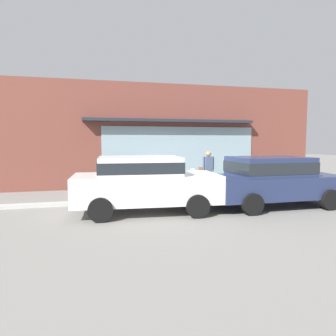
{
  "coord_description": "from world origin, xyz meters",
  "views": [
    {
      "loc": [
        -3.55,
        -10.35,
        2.04
      ],
      "look_at": [
        -0.59,
        1.2,
        0.99
      ],
      "focal_mm": 33.28,
      "sensor_mm": 36.0,
      "label": 1
    }
  ],
  "objects_px": {
    "potted_plant_window_center": "(169,182)",
    "potted_plant_by_entrance": "(226,178)",
    "pedestrian_with_handbag": "(208,168)",
    "fire_hydrant": "(193,180)",
    "parked_car_white": "(144,181)",
    "potted_plant_window_right": "(260,170)",
    "potted_plant_window_left": "(126,179)",
    "parked_car_navy": "(272,178)",
    "potted_plant_corner_tall": "(103,174)"
  },
  "relations": [
    {
      "from": "potted_plant_window_center",
      "to": "potted_plant_by_entrance",
      "type": "distance_m",
      "value": 2.73
    },
    {
      "from": "pedestrian_with_handbag",
      "to": "fire_hydrant",
      "type": "bearing_deg",
      "value": 14.01
    },
    {
      "from": "parked_car_white",
      "to": "potted_plant_window_right",
      "type": "height_order",
      "value": "parked_car_white"
    },
    {
      "from": "fire_hydrant",
      "to": "potted_plant_window_left",
      "type": "relative_size",
      "value": 1.17
    },
    {
      "from": "potted_plant_window_left",
      "to": "pedestrian_with_handbag",
      "type": "bearing_deg",
      "value": -17.1
    },
    {
      "from": "pedestrian_with_handbag",
      "to": "potted_plant_by_entrance",
      "type": "xyz_separation_m",
      "value": [
        1.44,
        1.31,
        -0.62
      ]
    },
    {
      "from": "potted_plant_window_center",
      "to": "parked_car_white",
      "type": "bearing_deg",
      "value": -113.35
    },
    {
      "from": "pedestrian_with_handbag",
      "to": "parked_car_navy",
      "type": "relative_size",
      "value": 0.39
    },
    {
      "from": "potted_plant_by_entrance",
      "to": "pedestrian_with_handbag",
      "type": "bearing_deg",
      "value": -137.74
    },
    {
      "from": "parked_car_white",
      "to": "potted_plant_by_entrance",
      "type": "relative_size",
      "value": 6.91
    },
    {
      "from": "fire_hydrant",
      "to": "parked_car_white",
      "type": "bearing_deg",
      "value": -130.36
    },
    {
      "from": "parked_car_white",
      "to": "potted_plant_corner_tall",
      "type": "distance_m",
      "value": 4.26
    },
    {
      "from": "pedestrian_with_handbag",
      "to": "potted_plant_window_center",
      "type": "bearing_deg",
      "value": -49.99
    },
    {
      "from": "fire_hydrant",
      "to": "parked_car_navy",
      "type": "bearing_deg",
      "value": -62.93
    },
    {
      "from": "potted_plant_corner_tall",
      "to": "potted_plant_by_entrance",
      "type": "xyz_separation_m",
      "value": [
        5.57,
        0.3,
        -0.36
      ]
    },
    {
      "from": "potted_plant_window_right",
      "to": "potted_plant_by_entrance",
      "type": "distance_m",
      "value": 1.58
    },
    {
      "from": "fire_hydrant",
      "to": "potted_plant_window_left",
      "type": "xyz_separation_m",
      "value": [
        -2.47,
        1.25,
        -0.01
      ]
    },
    {
      "from": "pedestrian_with_handbag",
      "to": "parked_car_white",
      "type": "relative_size",
      "value": 0.39
    },
    {
      "from": "pedestrian_with_handbag",
      "to": "parked_car_white",
      "type": "distance_m",
      "value": 4.46
    },
    {
      "from": "pedestrian_with_handbag",
      "to": "potted_plant_window_left",
      "type": "distance_m",
      "value": 3.38
    },
    {
      "from": "potted_plant_window_center",
      "to": "potted_plant_window_right",
      "type": "bearing_deg",
      "value": -5.31
    },
    {
      "from": "parked_car_navy",
      "to": "potted_plant_window_right",
      "type": "xyz_separation_m",
      "value": [
        2.09,
        4.16,
        -0.19
      ]
    },
    {
      "from": "potted_plant_window_right",
      "to": "parked_car_white",
      "type": "bearing_deg",
      "value": -146.72
    },
    {
      "from": "parked_car_white",
      "to": "potted_plant_corner_tall",
      "type": "bearing_deg",
      "value": 107.4
    },
    {
      "from": "parked_car_navy",
      "to": "potted_plant_window_right",
      "type": "distance_m",
      "value": 4.66
    },
    {
      "from": "parked_car_white",
      "to": "potted_plant_window_left",
      "type": "xyz_separation_m",
      "value": [
        -0.03,
        4.12,
        -0.44
      ]
    },
    {
      "from": "potted_plant_by_entrance",
      "to": "potted_plant_window_center",
      "type": "bearing_deg",
      "value": -178.59
    },
    {
      "from": "pedestrian_with_handbag",
      "to": "parked_car_navy",
      "type": "xyz_separation_m",
      "value": [
        0.82,
        -3.31,
        -0.07
      ]
    },
    {
      "from": "pedestrian_with_handbag",
      "to": "potted_plant_corner_tall",
      "type": "relative_size",
      "value": 1.12
    },
    {
      "from": "fire_hydrant",
      "to": "potted_plant_window_center",
      "type": "height_order",
      "value": "fire_hydrant"
    },
    {
      "from": "parked_car_white",
      "to": "potted_plant_window_left",
      "type": "relative_size",
      "value": 5.1
    },
    {
      "from": "parked_car_white",
      "to": "potted_plant_window_center",
      "type": "bearing_deg",
      "value": 71.05
    },
    {
      "from": "parked_car_white",
      "to": "potted_plant_window_right",
      "type": "bearing_deg",
      "value": 37.68
    },
    {
      "from": "fire_hydrant",
      "to": "potted_plant_by_entrance",
      "type": "xyz_separation_m",
      "value": [
        2.17,
        1.58,
        -0.15
      ]
    },
    {
      "from": "potted_plant_window_center",
      "to": "potted_plant_by_entrance",
      "type": "height_order",
      "value": "potted_plant_by_entrance"
    },
    {
      "from": "fire_hydrant",
      "to": "parked_car_navy",
      "type": "height_order",
      "value": "parked_car_navy"
    },
    {
      "from": "parked_car_navy",
      "to": "pedestrian_with_handbag",
      "type": "bearing_deg",
      "value": 103.64
    },
    {
      "from": "potted_plant_corner_tall",
      "to": "parked_car_white",
      "type": "bearing_deg",
      "value": -77.0
    },
    {
      "from": "parked_car_white",
      "to": "pedestrian_with_handbag",
      "type": "bearing_deg",
      "value": 49.07
    },
    {
      "from": "parked_car_white",
      "to": "potted_plant_window_left",
      "type": "bearing_deg",
      "value": 94.8
    },
    {
      "from": "potted_plant_window_left",
      "to": "potted_plant_corner_tall",
      "type": "bearing_deg",
      "value": 178.54
    },
    {
      "from": "parked_car_white",
      "to": "potted_plant_window_left",
      "type": "height_order",
      "value": "parked_car_white"
    },
    {
      "from": "potted_plant_by_entrance",
      "to": "potted_plant_window_right",
      "type": "bearing_deg",
      "value": -17.27
    },
    {
      "from": "pedestrian_with_handbag",
      "to": "potted_plant_window_left",
      "type": "relative_size",
      "value": 1.97
    },
    {
      "from": "potted_plant_corner_tall",
      "to": "potted_plant_by_entrance",
      "type": "height_order",
      "value": "potted_plant_corner_tall"
    },
    {
      "from": "fire_hydrant",
      "to": "potted_plant_window_left",
      "type": "bearing_deg",
      "value": 153.15
    },
    {
      "from": "pedestrian_with_handbag",
      "to": "potted_plant_by_entrance",
      "type": "relative_size",
      "value": 2.67
    },
    {
      "from": "pedestrian_with_handbag",
      "to": "potted_plant_corner_tall",
      "type": "bearing_deg",
      "value": -19.61
    },
    {
      "from": "parked_car_white",
      "to": "potted_plant_corner_tall",
      "type": "height_order",
      "value": "parked_car_white"
    },
    {
      "from": "potted_plant_corner_tall",
      "to": "potted_plant_window_right",
      "type": "relative_size",
      "value": 1.01
    }
  ]
}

